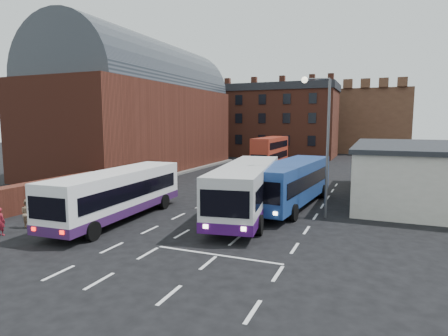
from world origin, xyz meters
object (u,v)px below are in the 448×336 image
at_px(bus_red_double, 270,152).
at_px(pedestrian_beige, 28,213).
at_px(bus_blue, 292,181).
at_px(street_lamp, 323,134).
at_px(bus_white_inbound, 247,186).
at_px(bus_white_outbound, 118,191).
at_px(pedestrian_red, 0,221).

distance_m(bus_red_double, pedestrian_beige, 31.79).
relative_size(bus_blue, street_lamp, 1.36).
bearing_deg(bus_white_inbound, bus_red_double, -87.05).
bearing_deg(bus_red_double, street_lamp, 112.59).
xyz_separation_m(bus_white_inbound, bus_red_double, (-5.03, 24.19, 0.18)).
distance_m(bus_white_inbound, bus_blue, 4.20).
distance_m(bus_white_outbound, street_lamp, 12.86).
bearing_deg(bus_blue, pedestrian_beige, 45.77).
relative_size(pedestrian_red, pedestrian_beige, 0.91).
bearing_deg(bus_red_double, bus_white_outbound, 86.35).
distance_m(pedestrian_red, pedestrian_beige, 1.63).
relative_size(street_lamp, pedestrian_beige, 5.26).
relative_size(bus_red_double, pedestrian_red, 6.69).
relative_size(bus_blue, pedestrian_beige, 7.18).
height_order(bus_red_double, street_lamp, street_lamp).
xyz_separation_m(bus_white_inbound, pedestrian_red, (-10.58, -8.72, -1.19)).
bearing_deg(bus_white_outbound, pedestrian_beige, -140.23).
height_order(street_lamp, pedestrian_beige, street_lamp).
bearing_deg(street_lamp, bus_white_inbound, -163.19).
bearing_deg(bus_white_inbound, bus_white_outbound, 19.99).
distance_m(bus_white_inbound, pedestrian_beige, 12.74).
distance_m(street_lamp, pedestrian_red, 18.57).
bearing_deg(bus_white_outbound, bus_red_double, 83.55).
distance_m(bus_white_outbound, bus_white_inbound, 7.88).
bearing_deg(bus_white_inbound, bus_blue, -128.46).
height_order(bus_white_outbound, pedestrian_beige, bus_white_outbound).
xyz_separation_m(bus_white_outbound, bus_white_inbound, (6.91, 3.80, 0.17)).
bearing_deg(bus_red_double, bus_blue, 109.27).
relative_size(street_lamp, pedestrian_red, 5.78).
bearing_deg(pedestrian_red, bus_white_outbound, -134.53).
bearing_deg(bus_white_inbound, pedestrian_red, 30.71).
xyz_separation_m(bus_blue, pedestrian_red, (-12.65, -12.37, -1.11)).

